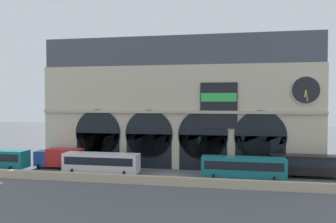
# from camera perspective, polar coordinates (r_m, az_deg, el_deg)

# --- Properties ---
(ground_plane) EXTENTS (200.00, 200.00, 0.00)m
(ground_plane) POSITION_cam_1_polar(r_m,az_deg,el_deg) (47.07, 0.33, -11.19)
(ground_plane) COLOR #54565B
(quay_parapet_wall) EXTENTS (90.00, 0.70, 1.12)m
(quay_parapet_wall) POSITION_cam_1_polar(r_m,az_deg,el_deg) (42.39, -0.82, -11.90)
(quay_parapet_wall) COLOR #BCAD8C
(quay_parapet_wall) RESTS_ON ground
(station_building) EXTENTS (43.96, 6.09, 20.82)m
(station_building) POSITION_cam_1_polar(r_m,az_deg,el_deg) (53.58, 1.82, 1.34)
(station_building) COLOR beige
(station_building) RESTS_ON ground
(box_truck_west) EXTENTS (7.50, 2.91, 3.12)m
(box_truck_west) POSITION_cam_1_polar(r_m,az_deg,el_deg) (54.87, -18.22, -7.59)
(box_truck_west) COLOR #28479E
(box_truck_west) RESTS_ON ground
(bus_midwest) EXTENTS (11.00, 3.25, 3.10)m
(bus_midwest) POSITION_cam_1_polar(r_m,az_deg,el_deg) (48.73, -11.49, -8.64)
(bus_midwest) COLOR white
(bus_midwest) RESTS_ON ground
(bus_mideast) EXTENTS (11.00, 3.25, 3.10)m
(bus_mideast) POSITION_cam_1_polar(r_m,az_deg,el_deg) (45.68, 12.85, -9.36)
(bus_mideast) COLOR #19727A
(bus_mideast) RESTS_ON ground
(bus_east) EXTENTS (11.00, 3.25, 3.10)m
(bus_east) POSITION_cam_1_polar(r_m,az_deg,el_deg) (50.13, 23.60, -8.47)
(bus_east) COLOR black
(bus_east) RESTS_ON ground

